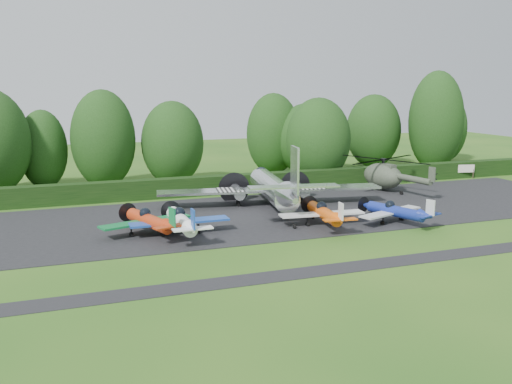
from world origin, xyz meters
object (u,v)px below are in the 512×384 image
object	(u,v)px
light_plane_orange	(324,213)
helicopter	(383,174)
transport_plane	(274,188)
light_plane_white	(181,221)
sign_board	(463,169)
light_plane_red	(149,220)
light_plane_blue	(395,211)

from	to	relation	value
light_plane_orange	helicopter	size ratio (longest dim) A/B	0.58
transport_plane	light_plane_white	distance (m)	12.62
sign_board	transport_plane	bearing A→B (deg)	-176.96
light_plane_red	sign_board	world-z (taller)	light_plane_red
light_plane_blue	helicopter	world-z (taller)	helicopter
light_plane_red	light_plane_orange	world-z (taller)	light_plane_red
light_plane_white	helicopter	size ratio (longest dim) A/B	0.63
light_plane_orange	light_plane_red	bearing A→B (deg)	165.10
light_plane_white	helicopter	distance (m)	27.58
helicopter	sign_board	xyz separation A→B (m)	(13.91, 3.71, -0.76)
light_plane_orange	transport_plane	bearing A→B (deg)	93.08
light_plane_white	sign_board	distance (m)	41.86
light_plane_white	helicopter	world-z (taller)	helicopter
transport_plane	light_plane_blue	distance (m)	11.76
light_plane_blue	helicopter	bearing A→B (deg)	80.80
light_plane_red	helicopter	size ratio (longest dim) A/B	0.60
light_plane_orange	helicopter	xyz separation A→B (m)	(13.43, 12.16, 0.78)
transport_plane	helicopter	world-z (taller)	transport_plane
light_plane_red	light_plane_orange	xyz separation A→B (m)	(14.08, -2.24, -0.04)
transport_plane	light_plane_orange	distance (m)	8.06
light_plane_white	light_plane_blue	xyz separation A→B (m)	(17.91, -2.25, -0.15)
sign_board	light_plane_red	bearing A→B (deg)	-174.28
transport_plane	light_plane_orange	world-z (taller)	transport_plane
light_plane_blue	transport_plane	bearing A→B (deg)	148.37
transport_plane	helicopter	size ratio (longest dim) A/B	1.66
light_plane_red	sign_board	distance (m)	43.61
light_plane_orange	sign_board	world-z (taller)	light_plane_orange
light_plane_white	light_plane_red	bearing A→B (deg)	152.27
transport_plane	light_plane_white	xyz separation A→B (m)	(-10.55, -6.88, -0.70)
light_plane_orange	sign_board	xyz separation A→B (m)	(27.34, 15.87, 0.03)
light_plane_blue	light_plane_white	bearing A→B (deg)	-167.65
light_plane_white	sign_board	size ratio (longest dim) A/B	2.65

